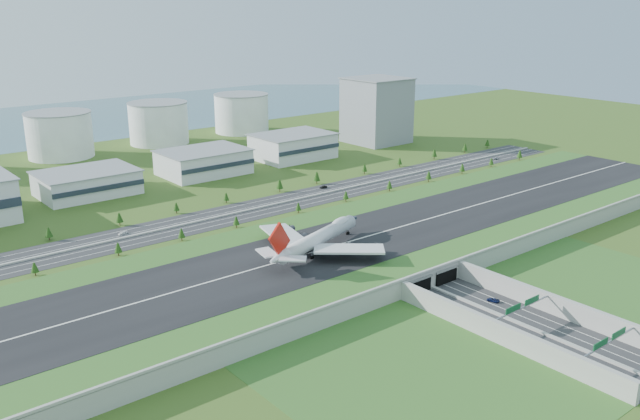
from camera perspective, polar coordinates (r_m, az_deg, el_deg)
ground at (r=331.67m, az=2.98°, el=-3.86°), size 1200.00×1200.00×0.00m
airfield_deck at (r=330.15m, az=3.00°, el=-3.20°), size 520.00×100.00×9.20m
underpass_road at (r=271.31m, az=17.36°, el=-8.90°), size 38.80×120.40×8.00m
sign_gantry_near at (r=271.95m, az=16.66°, el=-7.95°), size 38.70×0.70×9.80m
sign_gantry_far at (r=256.56m, az=23.17°, el=-10.25°), size 38.70×0.70×9.80m
north_expressway at (r=403.08m, az=-6.09°, el=-0.06°), size 560.00×36.00×0.12m
tree_row at (r=412.91m, az=-4.17°, el=1.07°), size 498.61×48.69×8.38m
hangar_mid_a at (r=458.12m, az=-19.03°, el=2.16°), size 58.00×42.00×15.00m
hangar_mid_b at (r=492.04m, az=-9.78°, el=3.98°), size 58.00×42.00×17.00m
hangar_mid_c at (r=534.44m, az=-2.30°, el=5.38°), size 58.00×42.00×19.00m
office_tower at (r=595.63m, az=4.79°, el=8.33°), size 46.00×46.00×55.00m
fuel_tank_b at (r=575.04m, az=-21.07°, el=5.90°), size 50.00×50.00×35.00m
fuel_tank_c at (r=606.11m, az=-13.44°, el=7.12°), size 50.00×50.00×35.00m
fuel_tank_d at (r=646.94m, az=-6.62°, el=8.09°), size 50.00×50.00×35.00m
bay_water at (r=748.30m, az=-22.62°, el=6.77°), size 1200.00×260.00×0.06m
boeing_747 at (r=312.00m, az=-0.21°, el=-2.41°), size 70.60×65.68×22.60m
car_0 at (r=274.56m, az=12.79°, el=-8.76°), size 3.48×5.38×1.70m
car_1 at (r=258.75m, az=18.55°, el=-11.01°), size 2.53×4.28×1.33m
car_2 at (r=291.19m, az=14.37°, el=-7.35°), size 3.86×5.70×1.45m
car_5 at (r=448.68m, az=0.29°, el=1.95°), size 5.25×2.38×1.67m
car_6 at (r=548.52m, az=14.56°, el=4.23°), size 5.92×2.93×1.61m
car_7 at (r=375.15m, az=-16.29°, el=-1.88°), size 5.55×3.01×1.53m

